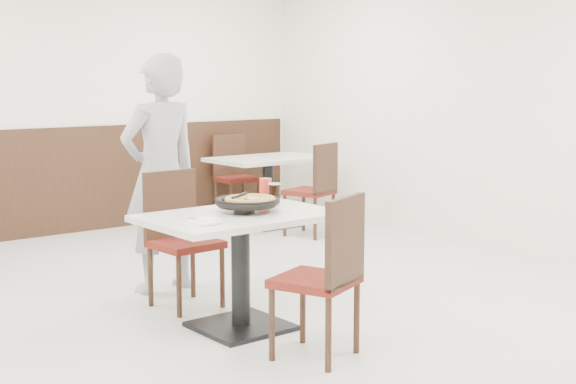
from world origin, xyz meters
TOP-DOWN VIEW (x-y plane):
  - floor at (0.00, 0.00)m, footprint 7.00×7.00m
  - wall_back at (0.00, 3.50)m, footprint 6.00×0.04m
  - wall_right at (3.00, 0.00)m, footprint 0.04×7.00m
  - wainscot_back at (0.00, 3.48)m, footprint 5.90×0.03m
  - main_table at (-0.30, -0.25)m, footprint 1.21×0.82m
  - chair_near at (-0.27, -0.95)m, footprint 0.54×0.54m
  - chair_far at (-0.31, 0.39)m, footprint 0.44×0.44m
  - trivet at (-0.27, -0.25)m, footprint 0.14×0.14m
  - pizza_pan at (-0.23, -0.22)m, footprint 0.37×0.37m
  - pizza at (-0.21, -0.24)m, footprint 0.33×0.33m
  - pizza_server at (-0.23, -0.28)m, footprint 0.09×0.11m
  - napkin at (-0.70, -0.38)m, footprint 0.18×0.18m
  - side_plate at (-0.65, -0.39)m, footprint 0.20×0.20m
  - fork at (-0.67, -0.39)m, footprint 0.04×0.14m
  - cola_glass at (0.13, -0.06)m, footprint 0.08×0.08m
  - red_cup at (0.14, 0.06)m, footprint 0.09×0.09m
  - diner_person at (-0.21, 0.90)m, footprint 0.67×0.46m
  - bg_table_right at (2.03, 2.52)m, footprint 1.25×0.87m
  - bg_chair_right_near at (2.03, 1.82)m, footprint 0.53×0.53m
  - bg_chair_right_far at (2.05, 3.13)m, footprint 0.46×0.46m

SIDE VIEW (x-z plane):
  - floor at x=0.00m, z-range 0.00..0.00m
  - main_table at x=-0.30m, z-range 0.00..0.75m
  - bg_table_right at x=2.03m, z-range 0.00..0.75m
  - chair_near at x=-0.27m, z-range 0.00..0.95m
  - chair_far at x=-0.31m, z-range 0.00..0.95m
  - bg_chair_right_near at x=2.03m, z-range 0.00..0.95m
  - bg_chair_right_far at x=2.05m, z-range 0.00..0.95m
  - wainscot_back at x=0.00m, z-range 0.00..1.10m
  - napkin at x=-0.70m, z-range 0.75..0.75m
  - side_plate at x=-0.65m, z-range 0.75..0.77m
  - trivet at x=-0.27m, z-range 0.75..0.79m
  - fork at x=-0.67m, z-range 0.77..0.77m
  - pizza_pan at x=-0.23m, z-range 0.79..0.80m
  - pizza at x=-0.21m, z-range 0.80..0.82m
  - cola_glass at x=0.13m, z-range 0.75..0.88m
  - red_cup at x=0.14m, z-range 0.75..0.91m
  - pizza_server at x=-0.23m, z-range 0.84..0.84m
  - diner_person at x=-0.21m, z-range 0.00..1.78m
  - wall_back at x=0.00m, z-range 0.00..2.80m
  - wall_right at x=3.00m, z-range 0.00..2.80m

